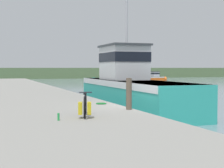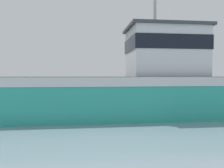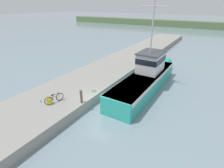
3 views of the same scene
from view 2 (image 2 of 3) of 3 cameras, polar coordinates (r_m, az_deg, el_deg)
The scene contains 4 objects.
ground_plane at distance 11.92m, azimuth -24.28°, elevation -6.64°, with size 320.00×320.00×0.00m, color gray.
dock_pier at distance 15.65m, azimuth -20.13°, elevation -2.87°, with size 6.28×80.00×0.89m, color gray.
fishing_boat_main at distance 9.71m, azimuth 9.24°, elevation -0.28°, with size 3.00×14.47×9.84m.
hose_coil at distance 12.94m, azimuth -17.77°, elevation -1.78°, with size 0.45×0.45×0.05m, color #197A2D.
Camera 2 is at (11.27, 3.43, 1.78)m, focal length 35.00 mm.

